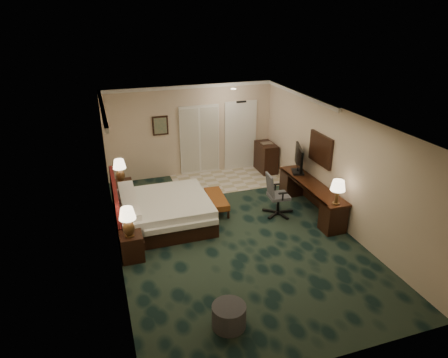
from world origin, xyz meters
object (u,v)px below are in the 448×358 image
object	(u,v)px
desk	(310,197)
tv	(299,160)
lamp_far	(120,171)
desk_chair	(279,194)
nightstand_far	(123,195)
minibar	(266,157)
lamp_near	(128,222)
bed	(165,212)
bed_bench	(217,203)
nightstand_near	(132,246)
ottoman	(229,316)

from	to	relation	value
desk	tv	xyz separation A→B (m)	(0.01, 0.75, 0.73)
lamp_far	desk_chair	world-z (taller)	lamp_far
nightstand_far	minibar	world-z (taller)	minibar
desk_chair	lamp_near	bearing A→B (deg)	-162.50
bed	bed_bench	xyz separation A→B (m)	(1.36, 0.29, -0.13)
nightstand_near	lamp_far	distance (m)	2.52
nightstand_near	desk	distance (m)	4.51
lamp_far	minibar	size ratio (longest dim) A/B	0.68
lamp_far	desk_chair	xyz separation A→B (m)	(3.59, -1.65, -0.43)
bed	ottoman	xyz separation A→B (m)	(0.37, -3.55, -0.13)
desk	bed	bearing A→B (deg)	172.71
nightstand_far	lamp_far	bearing A→B (deg)	96.26
bed	nightstand_near	size ratio (longest dim) A/B	3.69
ottoman	minibar	xyz separation A→B (m)	(3.22, 5.85, 0.25)
nightstand_far	ottoman	bearing A→B (deg)	-75.80
lamp_near	lamp_far	size ratio (longest dim) A/B	1.03
bed	tv	bearing A→B (deg)	4.72
nightstand_near	ottoman	xyz separation A→B (m)	(1.26, -2.41, -0.08)
ottoman	tv	world-z (taller)	tv
tv	nightstand_near	bearing A→B (deg)	-142.85
bed_bench	desk	xyz separation A→B (m)	(2.22, -0.75, 0.17)
nightstand_far	desk_chair	xyz separation A→B (m)	(3.59, -1.61, 0.21)
nightstand_far	desk_chair	distance (m)	3.94
ottoman	minibar	bearing A→B (deg)	61.20
lamp_near	desk	xyz separation A→B (m)	(4.49, 0.73, -0.50)
tv	desk_chair	bearing A→B (deg)	-122.59
nightstand_far	tv	xyz separation A→B (m)	(4.43, -0.95, 0.76)
ottoman	desk	size ratio (longest dim) A/B	0.22
tv	minibar	size ratio (longest dim) A/B	1.03
bed_bench	nightstand_near	bearing A→B (deg)	-143.63
lamp_near	minibar	bearing A→B (deg)	37.86
ottoman	desk	distance (m)	4.45
nightstand_near	lamp_near	xyz separation A→B (m)	(-0.02, -0.06, 0.59)
desk	tv	distance (m)	1.05
bed_bench	tv	distance (m)	2.41
lamp_near	minibar	world-z (taller)	lamp_near
lamp_far	desk	xyz separation A→B (m)	(4.42, -1.75, -0.60)
lamp_far	desk	size ratio (longest dim) A/B	0.24
bed_bench	desk	size ratio (longest dim) A/B	0.45
tv	nightstand_far	bearing A→B (deg)	-172.66
nightstand_far	tv	distance (m)	4.60
lamp_far	tv	size ratio (longest dim) A/B	0.66
desk_chair	nightstand_near	bearing A→B (deg)	-163.29
bed_bench	desk_chair	distance (m)	1.57
tv	ottoman	bearing A→B (deg)	-110.53
ottoman	minibar	distance (m)	6.68
nightstand_far	lamp_near	world-z (taller)	lamp_near
nightstand_near	minibar	world-z (taller)	minibar
nightstand_near	bed_bench	xyz separation A→B (m)	(2.24, 1.43, -0.08)
bed_bench	minibar	distance (m)	3.01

